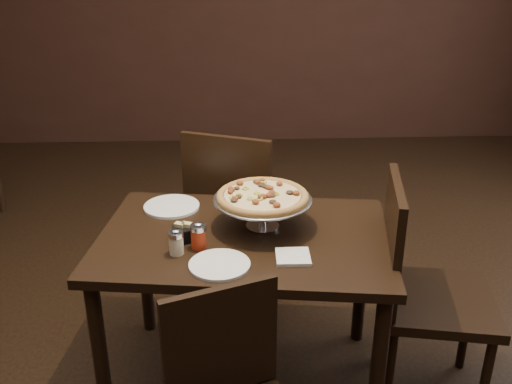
{
  "coord_description": "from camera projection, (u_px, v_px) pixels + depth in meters",
  "views": [
    {
      "loc": [
        0.04,
        -2.09,
        1.83
      ],
      "look_at": [
        0.14,
        0.03,
        0.91
      ],
      "focal_mm": 40.0,
      "sensor_mm": 36.0,
      "label": 1
    }
  ],
  "objects": [
    {
      "name": "napkin_stack",
      "position": [
        293.0,
        257.0,
        2.16
      ],
      "size": [
        0.13,
        0.13,
        0.01
      ],
      "primitive_type": "cube",
      "rotation": [
        0.0,
        0.0,
        -0.02
      ],
      "color": "white",
      "rests_on": "dining_table"
    },
    {
      "name": "chair_side",
      "position": [
        420.0,
        286.0,
        2.35
      ],
      "size": [
        0.54,
        0.54,
        0.99
      ],
      "rotation": [
        0.0,
        0.0,
        1.39
      ],
      "color": "black",
      "rests_on": "ground"
    },
    {
      "name": "room",
      "position": [
        235.0,
        72.0,
        2.11
      ],
      "size": [
        6.04,
        7.04,
        2.84
      ],
      "color": "black",
      "rests_on": "ground"
    },
    {
      "name": "plate_near",
      "position": [
        220.0,
        265.0,
        2.11
      ],
      "size": [
        0.23,
        0.23,
        0.01
      ],
      "primitive_type": "cylinder",
      "color": "white",
      "rests_on": "dining_table"
    },
    {
      "name": "serving_spatula",
      "position": [
        287.0,
        210.0,
        2.24
      ],
      "size": [
        0.18,
        0.18,
        0.03
      ],
      "rotation": [
        0.0,
        0.0,
        -0.74
      ],
      "color": "#B8B8BF",
      "rests_on": "pizza_stand"
    },
    {
      "name": "pepper_flake_shaker",
      "position": [
        198.0,
        236.0,
        2.21
      ],
      "size": [
        0.06,
        0.06,
        0.11
      ],
      "color": "maroon",
      "rests_on": "dining_table"
    },
    {
      "name": "plate_left",
      "position": [
        172.0,
        206.0,
        2.58
      ],
      "size": [
        0.25,
        0.25,
        0.01
      ],
      "primitive_type": "cylinder",
      "color": "white",
      "rests_on": "dining_table"
    },
    {
      "name": "pizza_stand",
      "position": [
        263.0,
        197.0,
        2.35
      ],
      "size": [
        0.41,
        0.41,
        0.17
      ],
      "color": "#B8B8BF",
      "rests_on": "dining_table"
    },
    {
      "name": "packet_caddy",
      "position": [
        184.0,
        232.0,
        2.29
      ],
      "size": [
        0.1,
        0.1,
        0.07
      ],
      "rotation": [
        0.0,
        0.0,
        -0.39
      ],
      "color": "black",
      "rests_on": "dining_table"
    },
    {
      "name": "dining_table",
      "position": [
        245.0,
        256.0,
        2.37
      ],
      "size": [
        1.28,
        0.93,
        0.74
      ],
      "rotation": [
        0.0,
        0.0,
        -0.13
      ],
      "color": "black",
      "rests_on": "ground"
    },
    {
      "name": "chair_far",
      "position": [
        236.0,
        211.0,
        3.02
      ],
      "size": [
        0.6,
        0.6,
        0.99
      ],
      "rotation": [
        0.0,
        0.0,
        2.76
      ],
      "color": "black",
      "rests_on": "ground"
    },
    {
      "name": "parmesan_shaker",
      "position": [
        176.0,
        242.0,
        2.17
      ],
      "size": [
        0.06,
        0.06,
        0.1
      ],
      "color": "beige",
      "rests_on": "dining_table"
    }
  ]
}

